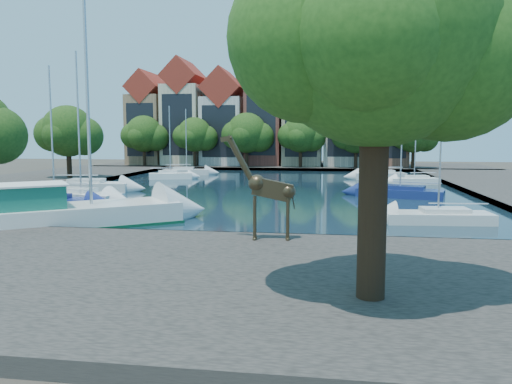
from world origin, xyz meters
TOP-DOWN VIEW (x-y plane):
  - ground at (0.00, 0.00)m, footprint 160.00×160.00m
  - water_basin at (0.00, 24.00)m, footprint 38.00×50.00m
  - near_quay at (0.00, -7.00)m, footprint 50.00×14.00m
  - far_quay at (0.00, 56.00)m, footprint 60.00×16.00m
  - left_quay at (-25.00, 24.00)m, footprint 14.00×52.00m
  - plane_tree at (7.62, -9.01)m, footprint 8.32×6.40m
  - townhouse_west_end at (-23.00, 55.99)m, footprint 5.44×9.18m
  - townhouse_west_mid at (-17.00, 55.99)m, footprint 5.94×9.18m
  - townhouse_west_inner at (-10.50, 55.99)m, footprint 6.43×9.18m
  - townhouse_center at (-4.00, 55.99)m, footprint 5.44×9.18m
  - townhouse_east_inner at (2.00, 55.99)m, footprint 5.94×9.18m
  - townhouse_east_mid at (8.50, 55.99)m, footprint 6.43×9.18m
  - townhouse_east_end at (15.00, 55.99)m, footprint 5.44×9.18m
  - far_tree_far_west at (-21.90, 50.49)m, footprint 7.28×5.60m
  - far_tree_west at (-13.91, 50.49)m, footprint 6.76×5.20m
  - far_tree_mid_west at (-5.89, 50.49)m, footprint 7.80×6.00m
  - far_tree_mid_east at (2.10, 50.49)m, footprint 7.02×5.40m
  - far_tree_east at (10.11, 50.49)m, footprint 7.54×5.80m
  - far_tree_far_east at (18.09, 50.49)m, footprint 6.76×5.20m
  - side_tree_left_far at (-21.90, 27.99)m, footprint 7.28×5.60m
  - giraffe_statue at (3.58, -1.53)m, footprint 3.21×0.73m
  - motorsailer at (-8.34, 1.75)m, footprint 12.05×10.32m
  - sailboat_left_a at (-12.00, 11.51)m, footprint 6.64×3.67m
  - sailboat_left_b at (-12.41, 8.58)m, footprint 6.15×2.64m
  - sailboat_left_c at (-15.00, 19.11)m, footprint 7.08×3.10m
  - sailboat_left_d at (-12.00, 32.59)m, footprint 5.15×3.20m
  - sailboat_left_e at (-12.00, 39.20)m, footprint 6.16×2.92m
  - sailboat_right_a at (12.50, 6.46)m, footprint 6.10×2.56m
  - sailboat_right_b at (12.00, 18.56)m, footprint 7.17×4.14m
  - sailboat_right_c at (15.00, 30.34)m, footprint 5.20×2.77m
  - sailboat_right_d at (12.00, 36.17)m, footprint 6.21×3.25m

SIDE VIEW (x-z plane):
  - ground at x=0.00m, z-range 0.00..0.00m
  - water_basin at x=0.00m, z-range 0.00..0.08m
  - near_quay at x=0.00m, z-range 0.00..0.50m
  - far_quay at x=0.00m, z-range 0.00..0.50m
  - left_quay at x=-25.00m, z-range 0.00..0.50m
  - sailboat_right_a at x=12.50m, z-range -3.89..4.98m
  - sailboat_right_c at x=15.00m, z-range -4.33..5.51m
  - sailboat_right_b at x=12.00m, z-range -4.35..5.54m
  - sailboat_left_e at x=-12.00m, z-range -3.60..4.81m
  - sailboat_left_b at x=-12.41m, z-range -4.22..5.44m
  - sailboat_left_d at x=-12.00m, z-range -3.57..4.81m
  - sailboat_right_d at x=12.00m, z-range -3.80..5.08m
  - sailboat_left_c at x=-15.00m, z-range -4.72..6.08m
  - sailboat_left_a at x=-12.00m, z-range -4.86..6.22m
  - motorsailer at x=-8.34m, z-range -5.18..7.23m
  - giraffe_statue at x=3.58m, z-range 0.46..5.04m
  - far_tree_west at x=-13.91m, z-range 1.40..8.76m
  - far_tree_far_east at x=18.09m, z-range 1.40..8.76m
  - far_tree_mid_east at x=2.10m, z-range 1.37..8.89m
  - far_tree_far_west at x=-21.90m, z-range 1.34..9.02m
  - far_tree_east at x=10.11m, z-range 1.32..9.16m
  - far_tree_mid_west at x=-5.89m, z-range 1.29..9.29m
  - side_tree_left_far at x=-21.90m, z-range 1.44..9.32m
  - townhouse_east_end at x=15.00m, z-range -0.11..14.32m
  - townhouse_west_inner at x=-10.50m, z-range -0.22..14.92m
  - townhouse_west_end at x=-23.00m, z-range -0.11..14.83m
  - plane_tree at x=7.62m, z-range 2.36..12.98m
  - townhouse_east_inner at x=2.00m, z-range -0.16..15.63m
  - townhouse_east_mid at x=8.50m, z-range -0.22..16.43m
  - townhouse_west_mid at x=-17.00m, z-range -0.16..16.63m
  - townhouse_center at x=-4.00m, z-range -0.10..16.83m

